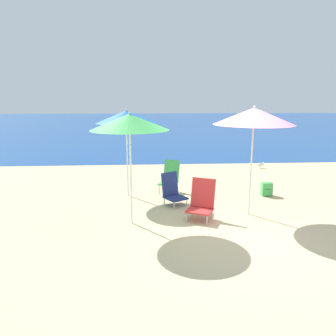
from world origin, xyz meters
name	(u,v)px	position (x,y,z in m)	size (l,w,h in m)	color
ground_plane	(239,225)	(0.00, 0.00, 0.00)	(60.00, 60.00, 0.00)	#D1BA89
sea_water	(166,123)	(0.00, 26.26, 0.00)	(60.00, 40.00, 0.01)	#19478C
beach_umbrella_green	(130,122)	(-2.21, 0.23, 2.10)	(1.56, 1.56, 2.30)	white
beach_umbrella_pink	(254,116)	(0.38, 0.61, 2.18)	(1.71, 1.71, 2.40)	white
beach_umbrella_blue	(126,117)	(-2.39, 2.19, 2.08)	(1.53, 1.53, 2.28)	white
beach_chair_green	(170,177)	(-1.25, 2.52, 0.43)	(0.65, 0.73, 0.86)	silver
beach_chair_red	(202,200)	(-0.72, 0.43, 0.40)	(0.71, 0.72, 0.86)	silver
beach_chair_navy	(172,190)	(-1.27, 1.45, 0.34)	(0.67, 0.70, 0.77)	silver
backpack_green	(267,189)	(1.29, 1.97, 0.18)	(0.27, 0.21, 0.36)	#47B756
seagull	(261,165)	(2.29, 5.33, 0.14)	(0.27, 0.11, 0.23)	gold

